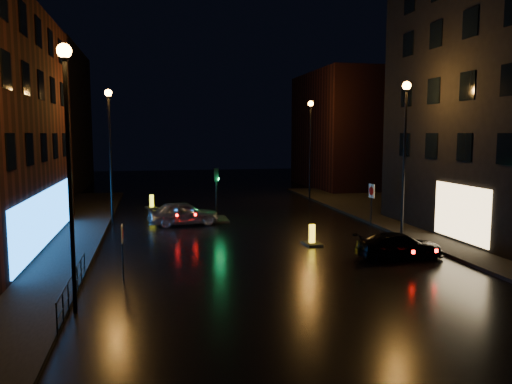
% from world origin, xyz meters
% --- Properties ---
extents(ground, '(120.00, 120.00, 0.00)m').
position_xyz_m(ground, '(0.00, 0.00, 0.00)').
color(ground, black).
rests_on(ground, ground).
extents(pavement_right, '(12.00, 44.00, 0.15)m').
position_xyz_m(pavement_right, '(14.00, 8.00, 0.07)').
color(pavement_right, black).
rests_on(pavement_right, ground).
extents(building_far_left, '(8.00, 16.00, 14.00)m').
position_xyz_m(building_far_left, '(-16.00, 35.00, 7.00)').
color(building_far_left, black).
rests_on(building_far_left, ground).
extents(building_far_right, '(8.00, 14.00, 12.00)m').
position_xyz_m(building_far_right, '(15.00, 32.00, 6.00)').
color(building_far_right, black).
rests_on(building_far_right, ground).
extents(street_lamp_lnear, '(0.44, 0.44, 8.37)m').
position_xyz_m(street_lamp_lnear, '(-7.80, -2.00, 5.56)').
color(street_lamp_lnear, black).
rests_on(street_lamp_lnear, ground).
extents(street_lamp_lfar, '(0.44, 0.44, 8.37)m').
position_xyz_m(street_lamp_lfar, '(-7.80, 14.00, 5.56)').
color(street_lamp_lfar, black).
rests_on(street_lamp_lfar, ground).
extents(street_lamp_rnear, '(0.44, 0.44, 8.37)m').
position_xyz_m(street_lamp_rnear, '(7.80, 6.00, 5.56)').
color(street_lamp_rnear, black).
rests_on(street_lamp_rnear, ground).
extents(street_lamp_rfar, '(0.44, 0.44, 8.37)m').
position_xyz_m(street_lamp_rfar, '(7.80, 22.00, 5.56)').
color(street_lamp_rfar, black).
rests_on(street_lamp_rfar, ground).
extents(traffic_signal, '(1.40, 2.40, 3.45)m').
position_xyz_m(traffic_signal, '(-1.20, 14.00, 0.50)').
color(traffic_signal, black).
rests_on(traffic_signal, ground).
extents(guard_railing, '(0.05, 6.04, 1.00)m').
position_xyz_m(guard_railing, '(-8.00, -1.00, 0.74)').
color(guard_railing, black).
rests_on(guard_railing, ground).
extents(silver_hatchback, '(4.54, 2.25, 1.49)m').
position_xyz_m(silver_hatchback, '(-3.44, 12.71, 0.74)').
color(silver_hatchback, '#B6B9BE').
rests_on(silver_hatchback, ground).
extents(dark_sedan, '(4.11, 1.80, 1.18)m').
position_xyz_m(dark_sedan, '(5.67, 2.22, 0.59)').
color(dark_sedan, black).
rests_on(dark_sedan, ground).
extents(bollard_near, '(0.90, 1.26, 1.05)m').
position_xyz_m(bollard_near, '(2.67, 5.77, 0.23)').
color(bollard_near, black).
rests_on(bollard_near, ground).
extents(bollard_far, '(1.07, 1.35, 1.03)m').
position_xyz_m(bollard_far, '(-5.37, 20.28, 0.23)').
color(bollard_far, black).
rests_on(bollard_far, ground).
extents(road_sign_left, '(0.07, 0.52, 2.14)m').
position_xyz_m(road_sign_left, '(-6.50, 1.58, 1.60)').
color(road_sign_left, black).
rests_on(road_sign_left, ground).
extents(road_sign_right, '(0.12, 0.63, 2.60)m').
position_xyz_m(road_sign_right, '(7.90, 10.06, 1.95)').
color(road_sign_right, black).
rests_on(road_sign_right, ground).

